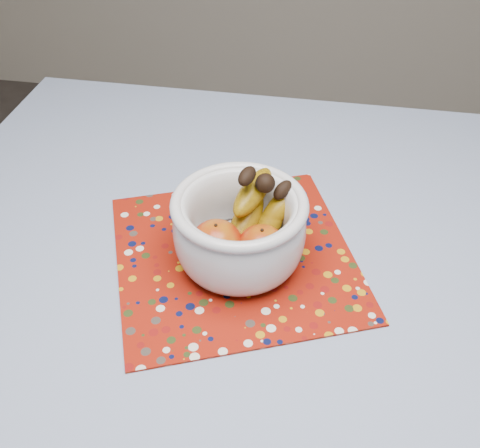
# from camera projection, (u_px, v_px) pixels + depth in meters

# --- Properties ---
(table) EXTENTS (1.20, 1.20, 0.75)m
(table) POSITION_uv_depth(u_px,v_px,m) (271.00, 352.00, 0.88)
(table) COLOR brown
(table) RESTS_ON ground
(tablecloth) EXTENTS (1.32, 1.32, 0.01)m
(tablecloth) POSITION_uv_depth(u_px,v_px,m) (273.00, 319.00, 0.82)
(tablecloth) COLOR slate
(tablecloth) RESTS_ON table
(placemat) EXTENTS (0.49, 0.49, 0.00)m
(placemat) POSITION_uv_depth(u_px,v_px,m) (234.00, 256.00, 0.91)
(placemat) COLOR maroon
(placemat) RESTS_ON tablecloth
(fruit_bowl) EXTENTS (0.23, 0.21, 0.17)m
(fruit_bowl) POSITION_uv_depth(u_px,v_px,m) (245.00, 225.00, 0.86)
(fruit_bowl) COLOR silver
(fruit_bowl) RESTS_ON placemat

